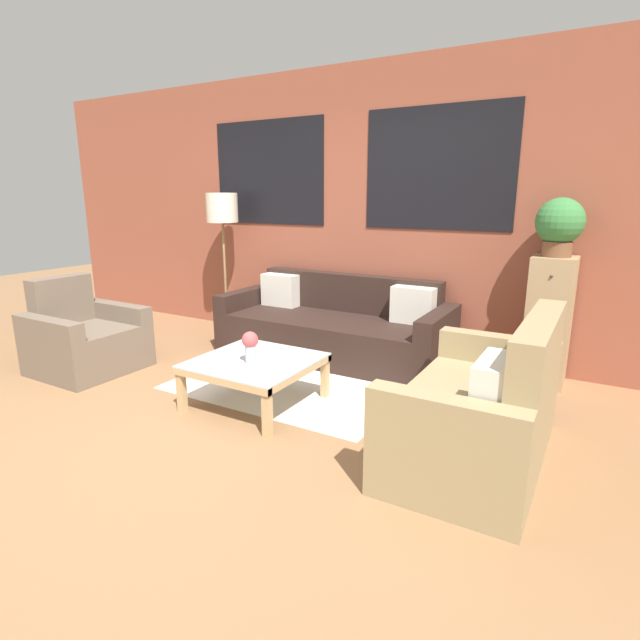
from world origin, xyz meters
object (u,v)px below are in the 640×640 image
object	(u,v)px
floor_lamp	(222,214)
coffee_table	(255,366)
flower_vase	(250,344)
armchair_corner	(85,340)
drawer_cabinet	(548,322)
couch_dark	(334,329)
settee_vintage	(482,412)
potted_plant	(560,224)

from	to	relation	value
floor_lamp	coffee_table	bearing A→B (deg)	-43.81
flower_vase	floor_lamp	bearing A→B (deg)	135.10
armchair_corner	floor_lamp	size ratio (longest dim) A/B	0.53
floor_lamp	drawer_cabinet	world-z (taller)	floor_lamp
couch_dark	settee_vintage	size ratio (longest dim) A/B	1.62
drawer_cabinet	flower_vase	xyz separation A→B (m)	(-1.83, -1.67, -0.04)
armchair_corner	flower_vase	distance (m)	1.87
settee_vintage	armchair_corner	xyz separation A→B (m)	(-3.51, -0.16, -0.03)
settee_vintage	armchair_corner	world-z (taller)	settee_vintage
couch_dark	flower_vase	world-z (taller)	couch_dark
floor_lamp	drawer_cabinet	bearing A→B (deg)	2.05
armchair_corner	floor_lamp	bearing A→B (deg)	79.54
floor_lamp	potted_plant	distance (m)	3.38
couch_dark	flower_vase	xyz separation A→B (m)	(0.07, -1.44, 0.23)
couch_dark	armchair_corner	bearing A→B (deg)	-139.76
couch_dark	potted_plant	size ratio (longest dim) A/B	4.89
armchair_corner	coffee_table	bearing A→B (deg)	4.53
settee_vintage	flower_vase	bearing A→B (deg)	-176.97
settee_vintage	drawer_cabinet	size ratio (longest dim) A/B	1.30
couch_dark	drawer_cabinet	distance (m)	1.93
settee_vintage	potted_plant	bearing A→B (deg)	83.84
coffee_table	potted_plant	size ratio (longest dim) A/B	1.83
couch_dark	flower_vase	size ratio (longest dim) A/B	9.61
couch_dark	drawer_cabinet	xyz separation A→B (m)	(1.90, 0.23, 0.27)
coffee_table	floor_lamp	distance (m)	2.37
coffee_table	flower_vase	world-z (taller)	flower_vase
couch_dark	floor_lamp	bearing A→B (deg)	175.68
drawer_cabinet	potted_plant	bearing A→B (deg)	90.00
drawer_cabinet	flower_vase	size ratio (longest dim) A/B	4.57
armchair_corner	flower_vase	xyz separation A→B (m)	(1.85, 0.07, 0.23)
drawer_cabinet	flower_vase	distance (m)	2.47
potted_plant	flower_vase	size ratio (longest dim) A/B	1.97
coffee_table	flower_vase	xyz separation A→B (m)	(0.02, -0.08, 0.19)
potted_plant	flower_vase	world-z (taller)	potted_plant
coffee_table	drawer_cabinet	size ratio (longest dim) A/B	0.79
coffee_table	potted_plant	world-z (taller)	potted_plant
settee_vintage	potted_plant	size ratio (longest dim) A/B	3.01
potted_plant	flower_vase	distance (m)	2.61
settee_vintage	drawer_cabinet	bearing A→B (deg)	83.84
coffee_table	potted_plant	bearing A→B (deg)	40.74
coffee_table	drawer_cabinet	distance (m)	2.45
potted_plant	floor_lamp	bearing A→B (deg)	-177.95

